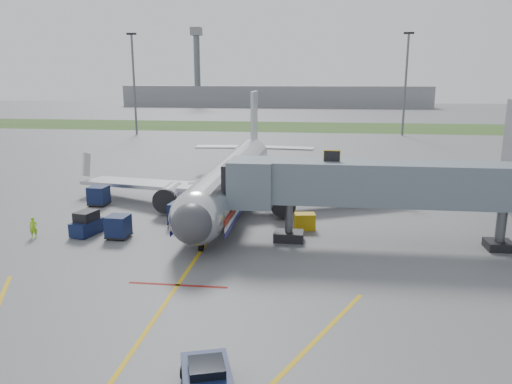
# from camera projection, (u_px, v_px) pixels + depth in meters

# --- Properties ---
(ground) EXTENTS (400.00, 400.00, 0.00)m
(ground) POSITION_uv_depth(u_px,v_px,m) (194.00, 261.00, 33.35)
(ground) COLOR #565659
(ground) RESTS_ON ground
(grass_strip) EXTENTS (300.00, 25.00, 0.01)m
(grass_strip) POSITION_uv_depth(u_px,v_px,m) (286.00, 127.00, 120.27)
(grass_strip) COLOR #2D4C1E
(grass_strip) RESTS_ON ground
(apron_markings) EXTENTS (21.52, 50.00, 0.01)m
(apron_markings) POSITION_uv_depth(u_px,v_px,m) (160.00, 311.00, 26.20)
(apron_markings) COLOR gold
(apron_markings) RESTS_ON ground
(airliner) EXTENTS (32.10, 35.67, 10.25)m
(airliner) POSITION_uv_depth(u_px,v_px,m) (233.00, 177.00, 47.47)
(airliner) COLOR silver
(airliner) RESTS_ON ground
(jet_bridge) EXTENTS (25.30, 4.00, 6.90)m
(jet_bridge) POSITION_uv_depth(u_px,v_px,m) (385.00, 185.00, 35.58)
(jet_bridge) COLOR slate
(jet_bridge) RESTS_ON ground
(light_mast_left) EXTENTS (2.00, 0.44, 20.40)m
(light_mast_left) POSITION_uv_depth(u_px,v_px,m) (134.00, 82.00, 102.18)
(light_mast_left) COLOR #595B60
(light_mast_left) RESTS_ON ground
(light_mast_right) EXTENTS (2.00, 0.44, 20.40)m
(light_mast_right) POSITION_uv_depth(u_px,v_px,m) (406.00, 82.00, 100.25)
(light_mast_right) COLOR #595B60
(light_mast_right) RESTS_ON ground
(distant_terminal) EXTENTS (120.00, 14.00, 8.00)m
(distant_terminal) POSITION_uv_depth(u_px,v_px,m) (275.00, 96.00, 197.85)
(distant_terminal) COLOR slate
(distant_terminal) RESTS_ON ground
(control_tower) EXTENTS (4.00, 4.00, 30.00)m
(control_tower) POSITION_uv_depth(u_px,v_px,m) (197.00, 61.00, 193.66)
(control_tower) COLOR #595B60
(control_tower) RESTS_ON ground
(pushback_tug) EXTENTS (2.75, 3.52, 1.29)m
(pushback_tug) POSITION_uv_depth(u_px,v_px,m) (207.00, 380.00, 19.39)
(pushback_tug) COLOR #0C1C35
(pushback_tug) RESTS_ON ground
(baggage_tug) EXTENTS (1.94, 2.91, 1.87)m
(baggage_tug) POSITION_uv_depth(u_px,v_px,m) (87.00, 224.00, 38.71)
(baggage_tug) COLOR #0C1C35
(baggage_tug) RESTS_ON ground
(baggage_cart_a) EXTENTS (1.80, 1.80, 1.84)m
(baggage_cart_a) POSITION_uv_depth(u_px,v_px,m) (99.00, 196.00, 47.36)
(baggage_cart_a) COLOR #0C1C35
(baggage_cart_a) RESTS_ON ground
(baggage_cart_b) EXTENTS (1.86, 1.86, 1.84)m
(baggage_cart_b) POSITION_uv_depth(u_px,v_px,m) (180.00, 214.00, 41.25)
(baggage_cart_b) COLOR #0C1C35
(baggage_cart_b) RESTS_ON ground
(baggage_cart_c) EXTENTS (1.71, 1.71, 1.76)m
(baggage_cart_c) POSITION_uv_depth(u_px,v_px,m) (118.00, 227.00, 37.83)
(baggage_cart_c) COLOR #0C1C35
(baggage_cart_c) RESTS_ON ground
(belt_loader) EXTENTS (2.89, 5.05, 2.39)m
(belt_loader) POSITION_uv_depth(u_px,v_px,m) (197.00, 208.00, 44.28)
(belt_loader) COLOR #0C1C35
(belt_loader) RESTS_ON ground
(ground_power_cart) EXTENTS (1.78, 1.33, 1.30)m
(ground_power_cart) POSITION_uv_depth(u_px,v_px,m) (305.00, 222.00, 40.06)
(ground_power_cart) COLOR #D09E0C
(ground_power_cart) RESTS_ON ground
(ramp_worker) EXTENTS (0.69, 0.60, 1.61)m
(ramp_worker) POSITION_uv_depth(u_px,v_px,m) (33.00, 228.00, 37.93)
(ramp_worker) COLOR #8ED719
(ramp_worker) RESTS_ON ground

